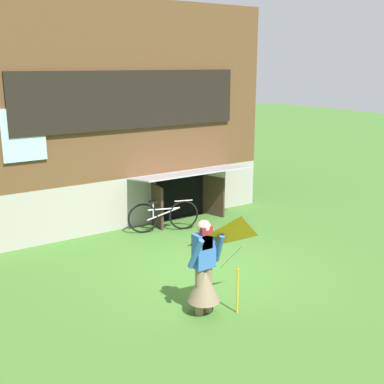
% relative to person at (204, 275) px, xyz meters
% --- Properties ---
extents(ground_plane, '(60.00, 60.00, 0.00)m').
position_rel_person_xyz_m(ground_plane, '(1.09, 1.50, -0.66)').
color(ground_plane, '#3D6B28').
extents(log_house, '(7.57, 5.73, 5.33)m').
position_rel_person_xyz_m(log_house, '(1.09, 6.81, 2.01)').
color(log_house, '#9E998E').
rests_on(log_house, ground_plane).
extents(person, '(0.61, 0.52, 1.57)m').
position_rel_person_xyz_m(person, '(0.00, 0.00, 0.00)').
color(person, '#7F6B51').
rests_on(person, ground_plane).
extents(kite, '(1.01, 0.95, 1.63)m').
position_rel_person_xyz_m(kite, '(0.30, -0.52, 0.64)').
color(kite, orange).
rests_on(kite, ground_plane).
extents(bicycle_silver, '(1.64, 0.58, 0.78)m').
position_rel_person_xyz_m(bicycle_silver, '(1.49, 3.81, -0.28)').
color(bicycle_silver, black).
rests_on(bicycle_silver, ground_plane).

